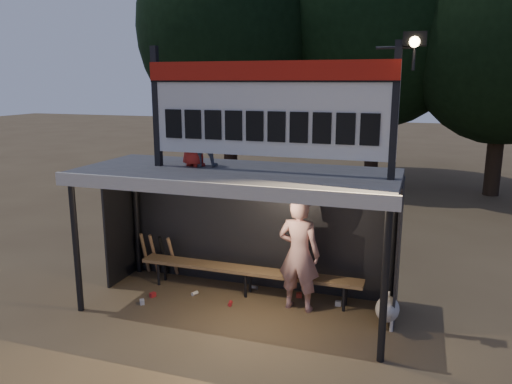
% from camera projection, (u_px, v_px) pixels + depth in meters
% --- Properties ---
extents(ground, '(80.00, 80.00, 0.00)m').
position_uv_depth(ground, '(237.00, 307.00, 8.29)').
color(ground, '#503E28').
rests_on(ground, ground).
extents(player, '(0.73, 0.52, 1.90)m').
position_uv_depth(player, '(299.00, 254.00, 8.05)').
color(player, silver).
rests_on(player, ground).
extents(child_a, '(0.63, 0.58, 1.06)m').
position_uv_depth(child_a, '(202.00, 134.00, 8.02)').
color(child_a, slate).
rests_on(child_a, dugout_shelter).
extents(child_b, '(0.60, 0.52, 1.03)m').
position_uv_depth(child_b, '(194.00, 135.00, 8.04)').
color(child_b, '#B4241B').
rests_on(child_b, dugout_shelter).
extents(dugout_shelter, '(5.10, 2.08, 2.32)m').
position_uv_depth(dugout_shelter, '(241.00, 196.00, 8.11)').
color(dugout_shelter, '#3D3D3F').
rests_on(dugout_shelter, ground).
extents(scoreboard_assembly, '(4.10, 0.27, 1.99)m').
position_uv_depth(scoreboard_assembly, '(270.00, 106.00, 7.38)').
color(scoreboard_assembly, black).
rests_on(scoreboard_assembly, dugout_shelter).
extents(bench, '(4.00, 0.35, 0.48)m').
position_uv_depth(bench, '(248.00, 271.00, 8.71)').
color(bench, olive).
rests_on(bench, ground).
extents(tree_left, '(6.46, 6.46, 9.27)m').
position_uv_depth(tree_left, '(229.00, 28.00, 17.58)').
color(tree_left, black).
rests_on(tree_left, ground).
extents(tree_mid, '(7.22, 7.22, 10.36)m').
position_uv_depth(tree_mid, '(379.00, 7.00, 17.28)').
color(tree_mid, '#302015').
rests_on(tree_mid, ground).
extents(tree_right, '(6.08, 6.08, 8.72)m').
position_uv_depth(tree_right, '(508.00, 31.00, 15.33)').
color(tree_right, '#2F2014').
rests_on(tree_right, ground).
extents(dog, '(0.36, 0.81, 0.49)m').
position_uv_depth(dog, '(387.00, 309.00, 7.60)').
color(dog, beige).
rests_on(dog, ground).
extents(bats, '(0.68, 0.35, 0.84)m').
position_uv_depth(bats, '(159.00, 255.00, 9.54)').
color(bats, olive).
rests_on(bats, ground).
extents(litter, '(3.26, 1.29, 0.08)m').
position_uv_depth(litter, '(230.00, 297.00, 8.60)').
color(litter, red).
rests_on(litter, ground).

